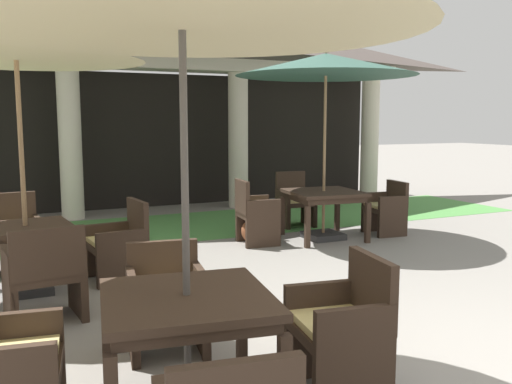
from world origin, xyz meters
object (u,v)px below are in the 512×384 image
object	(u,v)px
patio_chair_mid_right_north	(166,301)
patio_umbrella_near_foreground	(15,47)
patio_chair_mid_left_west	(255,215)
patio_chair_mid_right_west	(6,373)
patio_table_near_foreground	(26,235)
patio_chair_mid_left_east	(386,209)
patio_table_mid_right	(187,311)
patio_table_mid_left	(324,197)
patio_chair_mid_right_east	(342,331)
patio_chair_near_foreground_east	(119,245)
patio_chair_near_foreground_north	(13,237)
patio_chair_mid_left_north	(295,202)
terracotta_urn	(253,231)
patio_umbrella_mid_left	(326,67)
patio_chair_near_foreground_south	(45,276)

from	to	relation	value
patio_chair_mid_right_north	patio_umbrella_near_foreground	bearing A→B (deg)	-57.12
patio_chair_mid_left_west	patio_chair_mid_right_north	world-z (taller)	patio_chair_mid_left_west
patio_umbrella_near_foreground	patio_chair_mid_right_west	xyz separation A→B (m)	(-0.24, -2.86, -2.09)
patio_table_near_foreground	patio_chair_mid_left_east	world-z (taller)	patio_chair_mid_left_east
patio_chair_mid_left_east	patio_table_mid_right	size ratio (longest dim) A/B	0.74
patio_table_mid_left	patio_chair_mid_right_east	size ratio (longest dim) A/B	1.24
patio_chair_near_foreground_east	patio_table_mid_right	xyz separation A→B (m)	(-0.20, -3.11, 0.27)
patio_chair_near_foreground_north	patio_table_mid_left	size ratio (longest dim) A/B	0.81
patio_chair_mid_left_north	terracotta_urn	xyz separation A→B (m)	(-1.19, -0.88, -0.22)
patio_chair_mid_left_north	patio_umbrella_mid_left	bearing A→B (deg)	90.00
patio_chair_near_foreground_north	patio_umbrella_mid_left	distance (m)	4.78
patio_table_mid_right	patio_table_mid_left	bearing A→B (deg)	49.27
patio_chair_mid_left_east	patio_chair_mid_right_east	distance (m)	5.32
patio_table_mid_left	patio_chair_mid_left_north	distance (m)	1.12
patio_chair_near_foreground_north	patio_chair_mid_right_west	bearing A→B (deg)	81.83
patio_table_mid_right	patio_chair_mid_right_east	distance (m)	1.04
patio_chair_near_foreground_north	patio_table_mid_left	xyz separation A→B (m)	(4.28, -0.00, 0.22)
patio_chair_mid_left_north	patio_chair_mid_right_east	xyz separation A→B (m)	(-2.53, -5.21, 0.03)
patio_table_mid_right	patio_chair_near_foreground_north	bearing A→B (deg)	102.25
patio_table_near_foreground	patio_umbrella_near_foreground	xyz separation A→B (m)	(0.00, 0.00, 1.89)
patio_chair_near_foreground_east	patio_chair_mid_left_north	world-z (taller)	patio_chair_mid_left_north
patio_table_near_foreground	terracotta_urn	distance (m)	3.34
terracotta_urn	patio_table_mid_right	bearing A→B (deg)	-119.29
patio_umbrella_near_foreground	patio_table_near_foreground	bearing A→B (deg)	0.00
patio_chair_near_foreground_south	patio_chair_mid_right_west	bearing A→B (deg)	-106.35
patio_chair_near_foreground_east	patio_chair_mid_right_east	world-z (taller)	patio_chair_mid_right_east
patio_chair_mid_left_west	patio_chair_mid_left_north	size ratio (longest dim) A/B	1.03
patio_table_near_foreground	patio_chair_mid_left_east	distance (m)	5.33
patio_chair_mid_left_north	patio_chair_mid_right_east	bearing A→B (deg)	69.97
patio_umbrella_mid_left	terracotta_urn	bearing A→B (deg)	169.19
patio_chair_near_foreground_south	patio_umbrella_mid_left	distance (m)	4.98
patio_chair_near_foreground_north	patio_chair_mid_left_north	size ratio (longest dim) A/B	1.01
patio_chair_near_foreground_south	patio_umbrella_mid_left	size ratio (longest dim) A/B	0.31
patio_chair_near_foreground_south	patio_chair_mid_right_east	world-z (taller)	patio_chair_mid_right_east
patio_umbrella_mid_left	patio_chair_near_foreground_north	bearing A→B (deg)	179.99
patio_chair_near_foreground_south	patio_chair_mid_right_north	xyz separation A→B (m)	(0.80, -1.05, -0.02)
patio_umbrella_near_foreground	terracotta_urn	bearing A→B (deg)	20.63
patio_chair_mid_left_east	patio_chair_mid_left_north	world-z (taller)	patio_chair_mid_left_north
patio_chair_mid_right_east	terracotta_urn	world-z (taller)	patio_chair_mid_right_east
patio_table_mid_right	patio_chair_mid_right_west	size ratio (longest dim) A/B	1.36
patio_umbrella_near_foreground	patio_chair_mid_right_east	size ratio (longest dim) A/B	3.01
patio_chair_mid_left_north	patio_chair_mid_right_north	size ratio (longest dim) A/B	1.10
patio_chair_near_foreground_north	patio_chair_mid_left_east	size ratio (longest dim) A/B	1.11
patio_chair_near_foreground_north	patio_chair_near_foreground_east	bearing A→B (deg)	135.02
patio_chair_mid_right_west	patio_chair_mid_right_east	size ratio (longest dim) A/B	0.90
patio_table_near_foreground	patio_table_mid_left	size ratio (longest dim) A/B	0.86
patio_chair_mid_right_west	patio_chair_mid_right_east	distance (m)	2.02
patio_chair_mid_right_east	patio_chair_mid_left_north	bearing A→B (deg)	-17.31
patio_umbrella_near_foreground	patio_chair_mid_left_west	distance (m)	3.88
patio_table_mid_left	patio_chair_mid_left_north	size ratio (longest dim) A/B	1.25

